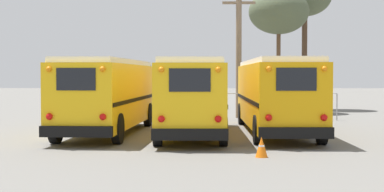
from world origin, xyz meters
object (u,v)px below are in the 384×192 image
at_px(utility_pole, 239,50).
at_px(traffic_cone, 262,147).
at_px(school_bus_0, 108,93).
at_px(school_bus_1, 192,94).
at_px(bare_tree_0, 279,12).
at_px(school_bus_2, 275,93).

distance_m(utility_pole, traffic_cone, 15.79).
xyz_separation_m(school_bus_0, school_bus_1, (3.37, -0.49, -0.02)).
xyz_separation_m(school_bus_1, bare_tree_0, (5.11, 14.02, 4.67)).
bearing_deg(utility_pole, traffic_cone, -90.73).
relative_size(utility_pole, traffic_cone, 12.04).
relative_size(school_bus_1, bare_tree_0, 1.28).
xyz_separation_m(utility_pole, bare_tree_0, (2.76, 4.73, 2.57)).
height_order(school_bus_1, school_bus_2, school_bus_2).
bearing_deg(school_bus_2, traffic_cone, -99.72).
distance_m(school_bus_1, traffic_cone, 6.63).
xyz_separation_m(school_bus_1, school_bus_2, (3.37, 0.94, 0.02)).
height_order(school_bus_1, bare_tree_0, bare_tree_0).
distance_m(school_bus_0, school_bus_1, 3.40).
bearing_deg(school_bus_2, bare_tree_0, 82.41).
height_order(utility_pole, traffic_cone, utility_pole).
bearing_deg(bare_tree_0, school_bus_0, -122.08).
bearing_deg(utility_pole, school_bus_1, -104.22).
xyz_separation_m(school_bus_0, traffic_cone, (5.53, -6.61, -1.34)).
bearing_deg(traffic_cone, utility_pole, 89.27).
height_order(school_bus_0, school_bus_2, school_bus_2).
relative_size(school_bus_0, school_bus_2, 0.91).
bearing_deg(bare_tree_0, utility_pole, -120.24).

